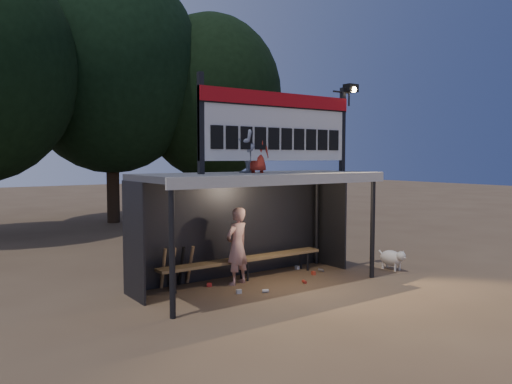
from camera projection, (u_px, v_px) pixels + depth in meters
ground at (259, 285)px, 10.30m from camera, size 80.00×80.00×0.00m
player at (237, 246)px, 10.34m from camera, size 0.67×0.53×1.60m
child_a at (244, 144)px, 10.01m from camera, size 0.72×0.68×1.17m
child_b at (258, 150)px, 10.14m from camera, size 0.54×0.51×0.93m
dugout_shelter at (253, 195)px, 10.37m from camera, size 5.10×2.08×2.32m
scoreboard_assembly at (281, 124)px, 10.38m from camera, size 4.10×0.27×1.99m
bench at (244, 260)px, 10.71m from camera, size 4.00×0.35×0.48m
tree_mid at (111, 68)px, 19.80m from camera, size 7.22×7.22×10.36m
tree_right at (211, 98)px, 21.36m from camera, size 6.08×6.08×8.72m
dog at (393, 258)px, 11.69m from camera, size 0.36×0.81×0.49m
bats at (177, 267)px, 10.09m from camera, size 0.67×0.35×0.84m
litter at (280, 279)px, 10.64m from camera, size 2.89×1.31×0.08m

